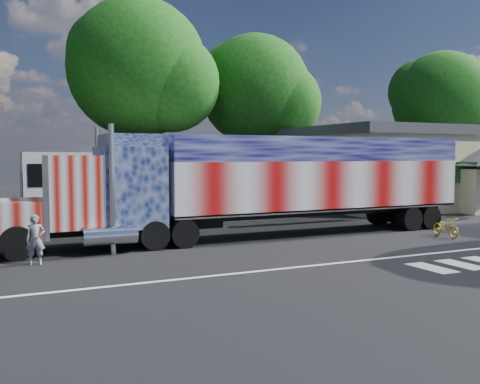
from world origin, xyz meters
name	(u,v)px	position (x,y,z in m)	size (l,w,h in m)	color
ground	(275,249)	(0.00, 0.00, 0.00)	(100.00, 100.00, 0.00)	black
lane_markings	(381,265)	(1.71, -3.77, 0.01)	(30.00, 2.67, 0.01)	silver
semi_truck	(262,182)	(0.95, 2.86, 2.31)	(21.02, 3.32, 4.48)	black
coach_bus	(142,184)	(-1.81, 11.86, 1.84)	(12.23, 2.85, 3.56)	silver
hall_building	(451,166)	(19.92, 10.86, 2.62)	(22.40, 12.80, 5.20)	beige
woman	(35,240)	(-8.06, 0.79, 0.79)	(0.57, 0.38, 1.57)	slate
bicycle	(446,227)	(7.93, -0.36, 0.41)	(0.54, 1.55, 0.81)	gold
tree_ne_a	(257,91)	(8.44, 18.28, 8.09)	(8.43, 8.03, 12.16)	black
tree_n_mid	(140,69)	(-0.29, 17.89, 9.01)	(9.52, 9.07, 13.60)	black
tree_far_ne	(444,102)	(27.52, 19.08, 8.15)	(9.25, 8.81, 12.61)	black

